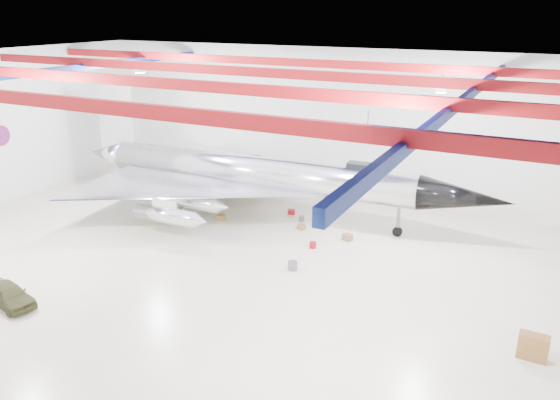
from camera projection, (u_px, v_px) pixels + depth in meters
The scene contains 16 objects.
floor at pixel (222, 266), 30.60m from camera, with size 40.00×40.00×0.00m, color beige.
wall_back at pixel (327, 122), 41.37m from camera, with size 40.00×40.00×0.00m, color silver.
ceiling at pixel (214, 65), 26.95m from camera, with size 40.00×40.00×0.00m, color #0A0F38.
ceiling_structure at pixel (214, 79), 27.17m from camera, with size 39.50×29.50×1.08m.
wall_roundel at pixel (0, 136), 39.19m from camera, with size 1.50×1.50×0.10m, color #B21414.
jet_aircraft at pixel (255, 176), 37.40m from camera, with size 30.91×18.72×8.42m.
jeep at pixel (9, 295), 26.36m from camera, with size 1.34×3.33×1.13m, color #3B3B1D.
desk at pixel (533, 347), 22.34m from camera, with size 1.18×0.59×1.09m, color brown.
crate_ply at pixel (221, 218), 37.09m from camera, with size 0.57×0.46×0.40m, color olive.
toolbox_red at pixel (291, 212), 38.24m from camera, with size 0.48×0.38×0.33m, color maroon.
engine_drum at pixel (293, 266), 30.07m from camera, with size 0.53×0.53×0.48m, color #59595B.
parts_bin at pixel (348, 237), 33.91m from camera, with size 0.56×0.45×0.39m, color olive.
crate_small at pixel (195, 208), 39.06m from camera, with size 0.37×0.30×0.26m, color #59595B.
tool_chest at pixel (313, 245), 32.83m from camera, with size 0.41×0.41×0.37m, color maroon.
oil_barrel at pixel (301, 227), 35.60m from camera, with size 0.47×0.38×0.33m, color olive.
spares_box at pixel (301, 219), 37.01m from camera, with size 0.37×0.37×0.33m, color #59595B.
Camera 1 is at (15.51, -23.11, 13.63)m, focal length 35.00 mm.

